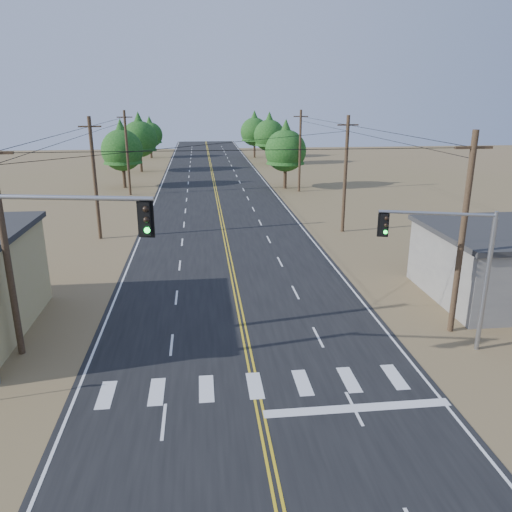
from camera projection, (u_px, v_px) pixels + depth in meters
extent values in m
cube|color=black|center=(226.00, 241.00, 41.43)|extent=(15.00, 200.00, 0.02)
cylinder|color=#4C3826|center=(6.00, 251.00, 21.75)|extent=(0.30, 0.30, 10.00)
cylinder|color=#4C3826|center=(95.00, 179.00, 40.69)|extent=(0.30, 0.30, 10.00)
cube|color=#4C3826|center=(90.00, 126.00, 39.42)|extent=(1.80, 0.12, 0.12)
cylinder|color=#4C3826|center=(127.00, 154.00, 59.63)|extent=(0.30, 0.30, 10.00)
cube|color=#4C3826|center=(125.00, 117.00, 58.36)|extent=(1.80, 0.12, 0.12)
cylinder|color=#4C3826|center=(462.00, 236.00, 24.00)|extent=(0.30, 0.30, 10.00)
cube|color=#4C3826|center=(474.00, 148.00, 22.72)|extent=(1.80, 0.12, 0.12)
cylinder|color=#4C3826|center=(345.00, 175.00, 42.94)|extent=(0.30, 0.30, 10.00)
cube|color=#4C3826|center=(348.00, 125.00, 41.66)|extent=(1.80, 0.12, 0.12)
cylinder|color=#4C3826|center=(300.00, 151.00, 61.88)|extent=(0.30, 0.30, 10.00)
cube|color=#4C3826|center=(301.00, 116.00, 60.60)|extent=(1.80, 0.12, 0.12)
cylinder|color=gray|center=(57.00, 197.00, 18.12)|extent=(7.05, 1.53, 0.18)
cube|color=black|center=(146.00, 219.00, 18.10)|extent=(0.45, 0.40, 1.22)
sphere|color=black|center=(146.00, 209.00, 17.80)|extent=(0.22, 0.22, 0.22)
sphere|color=black|center=(146.00, 220.00, 17.92)|extent=(0.22, 0.22, 0.22)
sphere|color=#0CE533|center=(147.00, 230.00, 18.04)|extent=(0.22, 0.22, 0.22)
cylinder|color=gray|center=(486.00, 286.00, 22.68)|extent=(0.22, 0.22, 6.39)
cylinder|color=gray|center=(496.00, 218.00, 21.71)|extent=(0.16, 0.16, 0.55)
cylinder|color=gray|center=(436.00, 213.00, 22.08)|extent=(4.84, 1.51, 0.15)
cube|color=black|center=(384.00, 224.00, 22.60)|extent=(0.38, 0.35, 1.00)
sphere|color=black|center=(387.00, 218.00, 22.36)|extent=(0.18, 0.18, 0.18)
sphere|color=black|center=(386.00, 225.00, 22.46)|extent=(0.18, 0.18, 0.18)
sphere|color=#0CE533|center=(385.00, 232.00, 22.56)|extent=(0.18, 0.18, 0.18)
cylinder|color=#3F2D1E|center=(124.00, 176.00, 65.58)|extent=(0.43, 0.43, 3.19)
cone|color=#144614|center=(121.00, 141.00, 64.23)|extent=(4.97, 4.97, 5.68)
sphere|color=#144614|center=(122.00, 150.00, 64.58)|extent=(5.32, 5.32, 5.32)
cylinder|color=#3F2D1E|center=(141.00, 161.00, 79.76)|extent=(0.41, 0.41, 3.37)
cone|color=#144614|center=(139.00, 131.00, 78.34)|extent=(5.24, 5.24, 5.99)
sphere|color=#144614|center=(139.00, 139.00, 78.71)|extent=(5.62, 5.62, 5.62)
cylinder|color=#3F2D1E|center=(151.00, 150.00, 98.36)|extent=(0.46, 0.46, 2.90)
cone|color=#144614|center=(150.00, 129.00, 97.14)|extent=(4.51, 4.51, 5.16)
sphere|color=#144614|center=(150.00, 135.00, 97.46)|extent=(4.83, 4.83, 4.83)
cylinder|color=#3F2D1E|center=(285.00, 176.00, 65.09)|extent=(0.44, 0.44, 3.19)
cone|color=#144614|center=(286.00, 142.00, 63.75)|extent=(4.96, 4.96, 5.67)
sphere|color=#144614|center=(286.00, 151.00, 64.10)|extent=(5.31, 5.31, 5.31)
cylinder|color=#3F2D1E|center=(269.00, 155.00, 88.83)|extent=(0.46, 0.46, 3.29)
cone|color=#144614|center=(269.00, 129.00, 87.45)|extent=(5.12, 5.12, 5.85)
sphere|color=#144614|center=(269.00, 135.00, 87.81)|extent=(5.48, 5.48, 5.48)
cylinder|color=#3F2D1E|center=(254.00, 149.00, 98.80)|extent=(0.41, 0.41, 3.27)
cone|color=#144614|center=(254.00, 126.00, 97.42)|extent=(5.09, 5.09, 5.81)
sphere|color=#144614|center=(254.00, 132.00, 97.78)|extent=(5.45, 5.45, 5.45)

